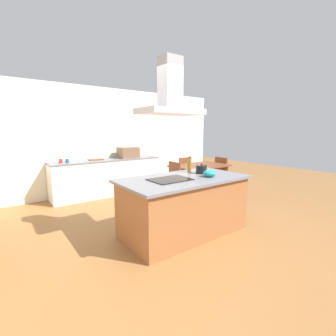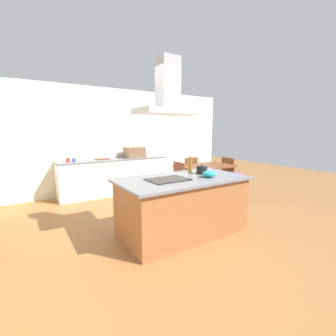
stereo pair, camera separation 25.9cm
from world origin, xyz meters
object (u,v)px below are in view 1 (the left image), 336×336
mixing_bowl (210,173)px  chair_at_right_end (223,171)px  olive_oil_bottle (189,165)px  cutting_board (96,160)px  dining_table (200,168)px  coffee_mug_red (61,161)px  range_hood (170,96)px  tea_kettle (201,169)px  chair_at_left_end (171,179)px  chair_facing_back_wall (183,171)px  countertop_microwave (128,152)px  cooktop (170,179)px  coffee_mug_blue (67,161)px

mixing_bowl → chair_at_right_end: bearing=35.9°
olive_oil_bottle → chair_at_right_end: size_ratio=0.31×
cutting_board → dining_table: 2.60m
coffee_mug_red → mixing_bowl: bearing=-63.8°
chair_at_right_end → range_hood: bearing=-153.1°
coffee_mug_red → tea_kettle: bearing=-60.0°
range_hood → mixing_bowl: bearing=-16.6°
chair_at_left_end → chair_at_right_end: bearing=0.0°
chair_facing_back_wall → olive_oil_bottle: bearing=-127.4°
countertop_microwave → range_hood: bearing=-105.2°
olive_oil_bottle → countertop_microwave: 2.55m
mixing_bowl → cooktop: bearing=163.4°
cooktop → chair_at_right_end: cooktop is taller
cooktop → chair_at_left_end: bearing=52.1°
cutting_board → chair_at_right_end: 3.42m
coffee_mug_blue → coffee_mug_red: bearing=144.7°
olive_oil_bottle → mixing_bowl: size_ratio=1.38×
olive_oil_bottle → chair_at_left_end: 1.40m
chair_facing_back_wall → chair_at_right_end: size_ratio=1.00×
olive_oil_bottle → dining_table: (1.43, 1.20, -0.35)m
countertop_microwave → olive_oil_bottle: bearing=-92.4°
cutting_board → chair_facing_back_wall: (2.18, -0.73, -0.40)m
coffee_mug_red → dining_table: size_ratio=0.06×
mixing_bowl → countertop_microwave: (0.15, 3.07, 0.09)m
olive_oil_bottle → chair_at_left_end: bearing=66.9°
dining_table → cooktop: bearing=-144.0°
cooktop → cutting_board: (-0.07, 2.93, 0.00)m
mixing_bowl → dining_table: mixing_bowl is taller
mixing_bowl → dining_table: (1.47, 1.72, -0.29)m
mixing_bowl → tea_kettle: bearing=70.5°
cutting_board → chair_at_left_end: bearing=-47.9°
chair_facing_back_wall → countertop_microwave: bearing=152.6°
cutting_board → chair_facing_back_wall: cutting_board is taller
countertop_microwave → range_hood: size_ratio=0.56×
cutting_board → chair_at_left_end: 1.93m
mixing_bowl → chair_at_right_end: (2.38, 1.72, -0.45)m
coffee_mug_red → cooktop: bearing=-73.1°
cooktop → chair_at_left_end: (1.19, 1.53, -0.40)m
cooktop → mixing_bowl: bearing=-16.6°
cooktop → tea_kettle: (0.74, 0.09, 0.07)m
coffee_mug_red → chair_at_left_end: bearing=-33.6°
cooktop → coffee_mug_blue: coffee_mug_blue is taller
cutting_board → coffee_mug_blue: bearing=-171.5°
mixing_bowl → chair_facing_back_wall: mixing_bowl is taller
cutting_board → range_hood: (0.07, -2.93, 1.19)m
olive_oil_bottle → countertop_microwave: countertop_microwave is taller
tea_kettle → chair_at_right_end: (2.28, 1.44, -0.46)m
countertop_microwave → coffee_mug_blue: size_ratio=5.56×
coffee_mug_red → chair_facing_back_wall: size_ratio=0.10×
chair_at_left_end → cutting_board: bearing=132.1°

